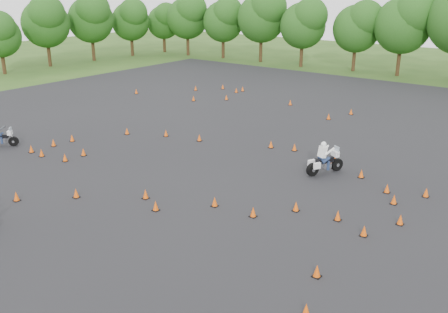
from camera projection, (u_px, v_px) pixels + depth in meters
ground at (173, 202)px, 23.79m from camera, size 140.00×140.00×0.00m
asphalt_pad at (245, 167)px, 28.29m from camera, size 62.00×62.00×0.00m
traffic_cones at (243, 162)px, 28.45m from camera, size 36.88×33.22×0.45m
rider_grey at (1, 134)px, 31.71m from camera, size 2.00×1.81×1.60m
rider_white at (325, 157)px, 27.10m from camera, size 1.65×2.49×1.85m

